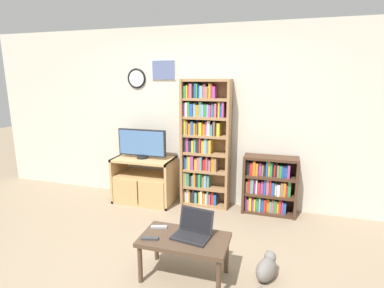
# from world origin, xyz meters

# --- Properties ---
(ground_plane) EXTENTS (18.00, 18.00, 0.00)m
(ground_plane) POSITION_xyz_m (0.00, 0.00, 0.00)
(ground_plane) COLOR gray
(wall_back) EXTENTS (7.11, 0.09, 2.60)m
(wall_back) POSITION_xyz_m (-0.00, 1.90, 1.30)
(wall_back) COLOR beige
(wall_back) RESTS_ON ground_plane
(tv_stand) EXTENTS (0.91, 0.51, 0.69)m
(tv_stand) POSITION_xyz_m (-0.77, 1.57, 0.35)
(tv_stand) COLOR tan
(tv_stand) RESTS_ON ground_plane
(television) EXTENTS (0.75, 0.18, 0.44)m
(television) POSITION_xyz_m (-0.79, 1.58, 0.91)
(television) COLOR black
(television) RESTS_ON tv_stand
(bookshelf_tall) EXTENTS (0.71, 0.26, 1.86)m
(bookshelf_tall) POSITION_xyz_m (0.12, 1.73, 0.93)
(bookshelf_tall) COLOR #9E754C
(bookshelf_tall) RESTS_ON ground_plane
(bookshelf_short) EXTENTS (0.73, 0.29, 0.82)m
(bookshelf_short) POSITION_xyz_m (1.06, 1.72, 0.40)
(bookshelf_short) COLOR #472D1E
(bookshelf_short) RESTS_ON ground_plane
(coffee_table) EXTENTS (0.82, 0.46, 0.41)m
(coffee_table) POSITION_xyz_m (0.38, 0.03, 0.36)
(coffee_table) COLOR #4C3828
(coffee_table) RESTS_ON ground_plane
(laptop) EXTENTS (0.38, 0.31, 0.24)m
(laptop) POSITION_xyz_m (0.45, 0.09, 0.47)
(laptop) COLOR #232326
(laptop) RESTS_ON coffee_table
(remote_near_laptop) EXTENTS (0.17, 0.09, 0.02)m
(remote_near_laptop) POSITION_xyz_m (0.08, 0.13, 0.42)
(remote_near_laptop) COLOR #99999E
(remote_near_laptop) RESTS_ON coffee_table
(remote_far_from_laptop) EXTENTS (0.17, 0.08, 0.02)m
(remote_far_from_laptop) POSITION_xyz_m (0.08, -0.09, 0.42)
(remote_far_from_laptop) COLOR #38383A
(remote_far_from_laptop) RESTS_ON coffee_table
(cat) EXTENTS (0.26, 0.51, 0.26)m
(cat) POSITION_xyz_m (1.14, 0.23, 0.11)
(cat) COLOR slate
(cat) RESTS_ON ground_plane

